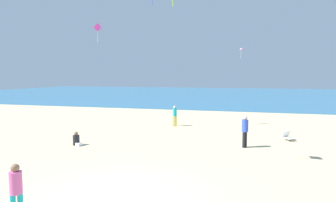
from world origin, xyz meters
TOP-DOWN VIEW (x-y plane):
  - ground_plane at (0.00, 10.00)m, footprint 120.00×120.00m
  - ocean_water at (0.00, 53.93)m, footprint 120.00×60.00m
  - beach_chair_mid_beach at (6.39, 10.41)m, footprint 0.84×0.86m
  - person_0 at (-1.46, 13.49)m, footprint 0.42×0.42m
  - person_2 at (3.85, 7.92)m, footprint 0.47×0.47m
  - person_4 at (-2.02, -2.12)m, footprint 0.45×0.45m
  - person_5 at (-5.38, 5.98)m, footprint 0.70×0.55m
  - kite_pink at (3.16, 29.60)m, footprint 0.43×0.51m
  - kite_magenta at (-10.87, 18.81)m, footprint 0.82×0.32m

SIDE VIEW (x-z plane):
  - ground_plane at x=0.00m, z-range 0.00..0.00m
  - ocean_water at x=0.00m, z-range 0.00..0.05m
  - beach_chair_mid_beach at x=6.39m, z-range -0.04..0.53m
  - person_5 at x=-5.38m, z-range -0.10..0.68m
  - person_0 at x=-1.46m, z-range 0.12..1.72m
  - person_4 at x=-2.02m, z-range 0.13..1.75m
  - person_2 at x=3.85m, z-range 0.14..1.90m
  - kite_pink at x=3.16m, z-range 6.65..7.92m
  - kite_magenta at x=-10.87m, z-range 7.82..9.74m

